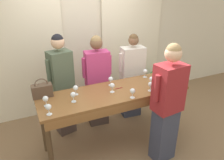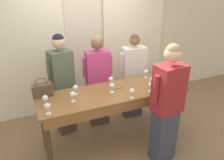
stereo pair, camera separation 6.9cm
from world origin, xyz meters
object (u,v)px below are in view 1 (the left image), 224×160
wine_glass_back_left (111,79)px  wine_glass_by_bottle (76,88)px  wine_glass_front_right (169,82)px  wine_glass_back_right (48,107)px  guest_pink_top (97,81)px  wine_glass_center_left (133,91)px  guest_olive_jacket (62,85)px  wine_bottle (179,79)px  potted_plant (154,82)px  tasting_bar (115,99)px  wine_glass_front_mid (112,86)px  wine_glass_center_right (145,72)px  host_pouring (167,105)px  wine_glass_front_left (151,79)px  handbag (42,90)px  wine_glass_center_mid (46,99)px  wine_glass_back_mid (151,85)px  wine_glass_near_host (73,95)px  guest_cream_sweater (132,77)px

wine_glass_back_left → wine_glass_by_bottle: (-0.58, -0.07, 0.00)m
wine_glass_front_right → wine_glass_back_right: 1.78m
wine_glass_back_left → guest_pink_top: bearing=98.0°
wine_glass_center_left → guest_pink_top: (-0.17, 0.92, -0.20)m
guest_olive_jacket → wine_glass_front_right: bearing=-31.7°
wine_bottle → potted_plant: size_ratio=0.54×
tasting_bar → guest_pink_top: (-0.02, 0.66, 0.02)m
tasting_bar → wine_glass_front_mid: (-0.04, 0.01, 0.22)m
wine_glass_front_mid → wine_glass_front_right: size_ratio=1.00×
wine_glass_center_right → wine_glass_back_left: same height
wine_glass_back_left → host_pouring: (0.49, -0.79, -0.15)m
tasting_bar → wine_glass_front_left: 0.65m
wine_bottle → guest_pink_top: bearing=138.2°
handbag → wine_glass_by_bottle: size_ratio=1.94×
wine_glass_front_left → wine_glass_center_right: size_ratio=1.00×
wine_glass_center_mid → guest_olive_jacket: size_ratio=0.08×
wine_glass_center_right → wine_glass_back_mid: (-0.20, -0.47, 0.00)m
wine_glass_front_mid → wine_glass_back_right: size_ratio=1.00×
wine_glass_front_mid → wine_glass_near_host: bearing=-176.0°
wine_glass_front_right → host_pouring: 0.46m
handbag → wine_glass_center_mid: bearing=-89.2°
guest_olive_jacket → wine_glass_front_left: bearing=-29.0°
wine_glass_front_left → wine_glass_back_mid: 0.19m
wine_glass_center_left → potted_plant: size_ratio=0.23×
handbag → guest_cream_sweater: 1.71m
handbag → host_pouring: size_ratio=0.16×
handbag → wine_glass_back_left: bearing=-3.4°
wine_glass_center_left → wine_glass_back_left: bearing=102.5°
host_pouring → wine_glass_back_left: bearing=121.7°
guest_cream_sweater → wine_glass_back_mid: bearing=-101.5°
guest_pink_top → wine_glass_center_mid: bearing=-145.8°
handbag → guest_olive_jacket: bearing=46.7°
wine_bottle → wine_glass_near_host: (-1.60, 0.20, -0.02)m
wine_glass_center_mid → wine_glass_back_right: 0.22m
wine_bottle → guest_pink_top: (-0.99, 0.89, -0.23)m
host_pouring → wine_glass_center_right: bearing=78.4°
wine_glass_center_right → wine_glass_near_host: same height
wine_glass_back_left → guest_cream_sweater: (0.63, 0.43, -0.24)m
wine_glass_front_right → guest_olive_jacket: (-1.43, 0.88, -0.16)m
wine_glass_center_left → wine_glass_near_host: bearing=163.3°
wine_glass_back_mid → wine_glass_near_host: same height
wine_bottle → wine_glass_center_mid: wine_bottle is taller
wine_glass_front_mid → tasting_bar: bearing=-15.8°
wine_glass_center_left → wine_glass_near_host: same height
tasting_bar → potted_plant: size_ratio=3.59×
wine_glass_center_right → wine_glass_back_mid: bearing=-113.6°
wine_glass_near_host → host_pouring: host_pouring is taller
wine_glass_back_left → guest_olive_jacket: 0.81m
guest_cream_sweater → wine_glass_front_right: bearing=-81.8°
tasting_bar → wine_glass_center_left: bearing=-60.8°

